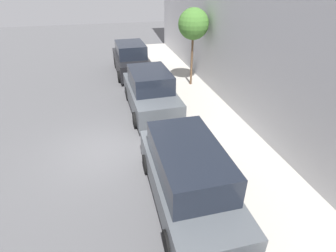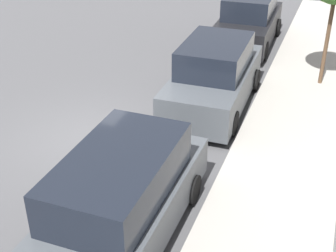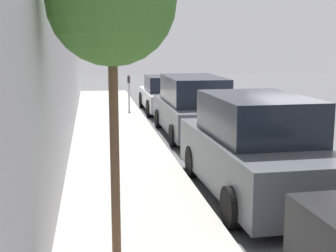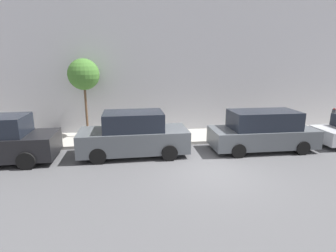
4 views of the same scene
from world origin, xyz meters
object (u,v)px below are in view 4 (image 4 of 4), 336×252
object	(u,v)px
street_tree	(84,75)
parked_suv_third	(134,135)
parking_meter_near	(333,118)
parked_minivan_second	(262,131)

from	to	relation	value
street_tree	parked_suv_third	bearing A→B (deg)	-138.87
parked_suv_third	parking_meter_near	distance (m)	11.14
parked_minivan_second	parking_meter_near	world-z (taller)	parked_minivan_second
parked_minivan_second	street_tree	xyz separation A→B (m)	(2.93, 8.55, 2.55)
parking_meter_near	parked_suv_third	bearing A→B (deg)	98.16
parked_minivan_second	parked_suv_third	size ratio (longest dim) A/B	1.01
parked_minivan_second	street_tree	size ratio (longest dim) A/B	1.18
parked_minivan_second	parking_meter_near	distance (m)	5.24
parked_suv_third	street_tree	size ratio (longest dim) A/B	1.17
parked_suv_third	parking_meter_near	world-z (taller)	parked_suv_third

